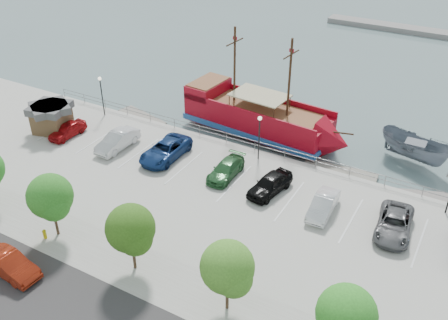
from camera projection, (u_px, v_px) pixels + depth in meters
The scene contains 24 objects.
ground at pixel (223, 206), 40.69m from camera, with size 160.00×160.00×0.00m, color slate.
sidewalk at pixel (147, 273), 32.75m from camera, with size 100.00×4.00×0.05m, color gray.
seawall_railing at pixel (265, 148), 45.67m from camera, with size 50.00×0.06×1.00m.
pirate_ship at pixel (268, 121), 49.42m from camera, with size 17.82×6.33×11.12m.
patrol_boat at pixel (414, 151), 45.55m from camera, with size 2.58×6.87×2.66m, color slate.
dock_west at pixel (142, 118), 53.80m from camera, with size 6.20×1.77×0.35m, color gray.
dock_mid at pixel (339, 172), 44.56m from camera, with size 6.57×1.88×0.38m, color gray.
dock_east at pixel (434, 199), 41.17m from camera, with size 6.19×1.77×0.35m, color gray.
shed at pixel (51, 117), 48.84m from camera, with size 4.09×4.09×2.79m.
street_sedan at pixel (9, 264), 32.39m from camera, with size 1.60×4.59×1.51m, color maroon.
fire_hydrant at pixel (45, 234), 35.48m from camera, with size 0.28×0.28×0.80m.
lamp_post_left at pixel (101, 89), 50.98m from camera, with size 0.36×0.36×4.28m.
lamp_post_mid at pixel (259, 130), 43.44m from camera, with size 0.36×0.36×4.28m.
tree_c at pixel (51, 198), 34.26m from camera, with size 3.30×3.20×5.00m.
tree_d at pixel (132, 231), 31.33m from camera, with size 3.30×3.20×5.00m.
tree_e at pixel (229, 270), 28.40m from camera, with size 3.30×3.20×5.00m.
tree_f at pixel (349, 318), 25.46m from camera, with size 3.30×3.20×5.00m.
parked_car_a at pixel (67, 130), 48.26m from camera, with size 1.63×4.06×1.38m, color #9F0E10.
parked_car_b at pixel (117, 141), 46.22m from camera, with size 1.68×4.81×1.59m, color silver.
parked_car_c at pixel (166, 150), 44.75m from camera, with size 2.64×5.72×1.59m, color navy.
parked_car_d at pixel (226, 169), 42.26m from camera, with size 1.86×4.58×1.33m, color #2A6031.
parked_car_e at pixel (270, 184), 40.19m from camera, with size 1.85×4.60×1.57m, color black.
parked_car_f at pixel (323, 205), 37.91m from camera, with size 1.52×4.35×1.43m, color silver.
parked_car_g at pixel (394, 224), 35.96m from camera, with size 2.42×5.24×1.46m, color #5B5B5C.
Camera 1 is at (16.18, -28.39, 23.54)m, focal length 40.00 mm.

